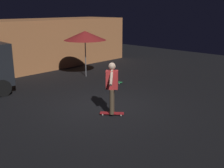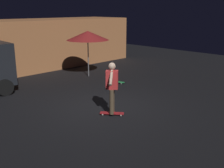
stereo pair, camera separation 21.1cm
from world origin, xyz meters
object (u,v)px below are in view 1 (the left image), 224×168
patio_umbrella (85,36)px  skateboard_spare (114,82)px  skater (112,84)px  skateboard_ridden (112,113)px

patio_umbrella → skateboard_spare: bearing=-87.7°
patio_umbrella → skater: 5.54m
skateboard_ridden → skateboard_spare: same height
skater → skateboard_spare: bearing=42.0°
skateboard_spare → skater: bearing=-138.0°
patio_umbrella → skater: patio_umbrella is taller
skater → skateboard_ridden: bearing=-90.0°
skateboard_ridden → skater: 0.98m
patio_umbrella → skateboard_ridden: size_ratio=3.13×
patio_umbrella → skater: size_ratio=1.38×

